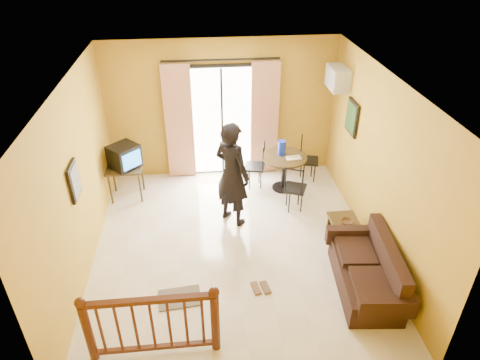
{
  "coord_description": "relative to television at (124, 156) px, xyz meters",
  "views": [
    {
      "loc": [
        -0.47,
        -5.41,
        4.64
      ],
      "look_at": [
        0.12,
        0.2,
        1.17
      ],
      "focal_mm": 32.0,
      "sensor_mm": 36.0,
      "label": 1
    }
  ],
  "objects": [
    {
      "name": "ground",
      "position": [
        1.87,
        -1.72,
        -0.88
      ],
      "size": [
        5.0,
        5.0,
        0.0
      ],
      "primitive_type": "plane",
      "color": "beige",
      "rests_on": "ground"
    },
    {
      "name": "room_shell",
      "position": [
        1.87,
        -1.72,
        0.82
      ],
      "size": [
        5.0,
        5.0,
        5.0
      ],
      "color": "white",
      "rests_on": "ground"
    },
    {
      "name": "balcony_door",
      "position": [
        1.87,
        0.72,
        0.31
      ],
      "size": [
        2.25,
        0.14,
        2.46
      ],
      "color": "black",
      "rests_on": "ground"
    },
    {
      "name": "tv_table",
      "position": [
        -0.03,
        0.0,
        -0.3
      ],
      "size": [
        0.66,
        0.55,
        0.66
      ],
      "color": "black",
      "rests_on": "ground"
    },
    {
      "name": "television",
      "position": [
        0.0,
        0.0,
        0.0
      ],
      "size": [
        0.66,
        0.66,
        0.44
      ],
      "rotation": [
        0.0,
        0.0,
        0.77
      ],
      "color": "black",
      "rests_on": "tv_table"
    },
    {
      "name": "picture_left",
      "position": [
        -0.35,
        -1.92,
        0.67
      ],
      "size": [
        0.05,
        0.42,
        0.52
      ],
      "color": "black",
      "rests_on": "room_shell"
    },
    {
      "name": "dining_table",
      "position": [
        3.01,
        -0.02,
        -0.31
      ],
      "size": [
        0.87,
        0.87,
        0.73
      ],
      "color": "black",
      "rests_on": "ground"
    },
    {
      "name": "water_jug",
      "position": [
        2.96,
        0.06,
        -0.01
      ],
      "size": [
        0.16,
        0.16,
        0.29
      ],
      "primitive_type": "cylinder",
      "color": "#152AC7",
      "rests_on": "dining_table"
    },
    {
      "name": "serving_tray",
      "position": [
        3.17,
        -0.12,
        -0.14
      ],
      "size": [
        0.29,
        0.2,
        0.02
      ],
      "primitive_type": "cube",
      "rotation": [
        0.0,
        0.0,
        0.07
      ],
      "color": "beige",
      "rests_on": "dining_table"
    },
    {
      "name": "dining_chairs",
      "position": [
        3.03,
        -0.12,
        -0.88
      ],
      "size": [
        1.61,
        1.5,
        0.95
      ],
      "color": "black",
      "rests_on": "ground"
    },
    {
      "name": "air_conditioner",
      "position": [
        3.96,
        0.23,
        1.27
      ],
      "size": [
        0.31,
        0.6,
        0.4
      ],
      "color": "silver",
      "rests_on": "room_shell"
    },
    {
      "name": "botanical_print",
      "position": [
        4.08,
        -0.42,
        0.77
      ],
      "size": [
        0.05,
        0.5,
        0.6
      ],
      "color": "black",
      "rests_on": "room_shell"
    },
    {
      "name": "coffee_table",
      "position": [
        3.72,
        -1.82,
        -0.63
      ],
      "size": [
        0.46,
        0.83,
        0.37
      ],
      "color": "black",
      "rests_on": "ground"
    },
    {
      "name": "bowl",
      "position": [
        3.72,
        -1.77,
        -0.48
      ],
      "size": [
        0.21,
        0.21,
        0.06
      ],
      "primitive_type": "imported",
      "rotation": [
        0.0,
        0.0,
        0.08
      ],
      "color": "#56371D",
      "rests_on": "coffee_table"
    },
    {
      "name": "sofa",
      "position": [
        3.72,
        -2.82,
        -0.59
      ],
      "size": [
        0.89,
        1.69,
        0.78
      ],
      "rotation": [
        0.0,
        0.0,
        -0.1
      ],
      "color": "black",
      "rests_on": "ground"
    },
    {
      "name": "standing_person",
      "position": [
        1.91,
        -0.96,
        0.07
      ],
      "size": [
        0.81,
        0.81,
        1.89
      ],
      "primitive_type": "imported",
      "rotation": [
        0.0,
        0.0,
        2.35
      ],
      "color": "black",
      "rests_on": "ground"
    },
    {
      "name": "stair_balustrade",
      "position": [
        0.72,
        -3.62,
        -0.32
      ],
      "size": [
        1.63,
        0.13,
        1.04
      ],
      "color": "#471E0F",
      "rests_on": "ground"
    },
    {
      "name": "doormat",
      "position": [
        0.99,
        -2.75,
        -0.87
      ],
      "size": [
        0.64,
        0.46,
        0.02
      ],
      "primitive_type": "cube",
      "rotation": [
        0.0,
        0.0,
        0.1
      ],
      "color": "#5B5449",
      "rests_on": "ground"
    },
    {
      "name": "sandals",
      "position": [
        2.17,
        -2.69,
        -0.87
      ],
      "size": [
        0.28,
        0.26,
        0.03
      ],
      "color": "#56371D",
      "rests_on": "ground"
    }
  ]
}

